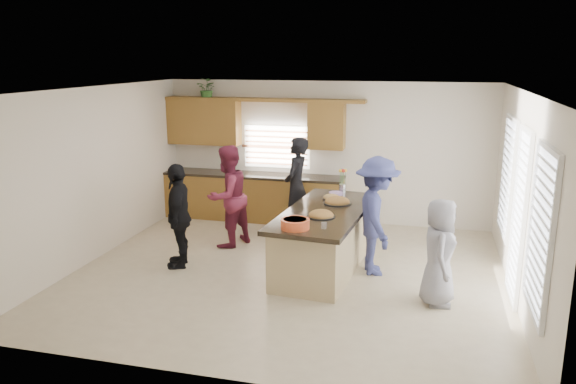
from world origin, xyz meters
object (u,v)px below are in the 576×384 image
(woman_left_front, at_px, (179,215))
(woman_right_front, at_px, (439,252))
(woman_right_back, at_px, (377,216))
(island, at_px, (325,241))
(woman_left_mid, at_px, (228,196))
(woman_left_back, at_px, (296,187))
(salad_bowl, at_px, (295,223))

(woman_left_front, xyz_separation_m, woman_right_front, (3.96, -0.45, -0.10))
(woman_left_front, relative_size, woman_right_back, 0.91)
(island, bearing_deg, woman_left_front, -163.34)
(island, height_order, woman_left_mid, woman_left_mid)
(woman_right_back, bearing_deg, woman_left_mid, 61.84)
(woman_left_back, xyz_separation_m, woman_left_front, (-1.41, -2.05, -0.09))
(salad_bowl, height_order, woman_left_back, woman_left_back)
(woman_left_mid, height_order, woman_right_back, woman_right_back)
(woman_left_mid, xyz_separation_m, woman_left_front, (-0.40, -1.13, -0.06))
(island, relative_size, woman_left_back, 1.52)
(island, xyz_separation_m, woman_right_back, (0.80, 0.01, 0.46))
(island, height_order, salad_bowl, salad_bowl)
(island, bearing_deg, salad_bowl, -96.98)
(woman_left_mid, bearing_deg, woman_left_back, 157.16)
(woman_right_back, bearing_deg, woman_right_front, -149.30)
(woman_right_front, bearing_deg, salad_bowl, 92.12)
(woman_right_front, bearing_deg, woman_left_front, 81.58)
(woman_left_mid, height_order, woman_left_front, woman_left_mid)
(salad_bowl, bearing_deg, woman_right_back, 46.16)
(woman_left_mid, xyz_separation_m, woman_right_back, (2.64, -0.65, 0.02))
(salad_bowl, xyz_separation_m, woman_left_back, (-0.62, 2.64, -0.11))
(woman_left_back, relative_size, woman_right_back, 1.01)
(woman_left_back, distance_m, woman_right_front, 3.58)
(woman_left_mid, relative_size, woman_right_front, 1.22)
(woman_left_back, distance_m, woman_right_back, 2.27)
(woman_left_mid, distance_m, woman_left_front, 1.20)
(island, height_order, woman_left_front, woman_left_front)
(island, bearing_deg, woman_left_mid, 165.25)
(woman_left_back, relative_size, woman_right_front, 1.26)
(salad_bowl, xyz_separation_m, woman_right_front, (1.94, 0.14, -0.30))
(salad_bowl, distance_m, woman_left_front, 2.12)
(island, relative_size, woman_left_front, 1.68)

